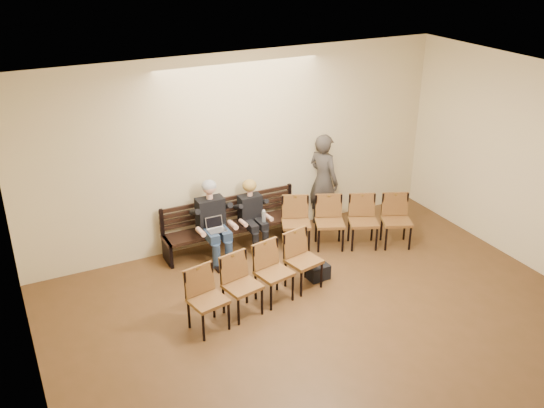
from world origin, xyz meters
The scene contains 11 objects.
ground centered at (0.00, 0.00, 0.00)m, with size 10.00×10.00×0.00m, color brown.
room_walls centered at (0.00, 0.79, 2.54)m, with size 8.02×10.01×3.51m.
bench centered at (-0.32, 4.65, 0.23)m, with size 2.60×0.90×0.45m, color black.
seated_man centered at (-0.76, 4.53, 0.72)m, with size 0.60×0.83×1.44m, color black, non-canonical shape.
seated_woman centered at (0.01, 4.53, 0.59)m, with size 0.51×0.70×1.18m, color black, non-canonical shape.
laptop centered at (-0.77, 4.31, 0.56)m, with size 0.31×0.24×0.22m, color #B4B4B9.
water_bottle centered at (0.13, 4.31, 0.57)m, with size 0.07×0.07×0.24m, color silver.
bag centered at (0.52, 3.00, 0.13)m, with size 0.35×0.24×0.26m, color black.
passerby centered at (1.62, 4.75, 1.08)m, with size 0.79×0.52×2.15m, color #37312D.
chair_row_front centered at (1.55, 3.77, 0.48)m, with size 2.35×0.53×0.97m, color brown.
chair_row_back centered at (-0.73, 2.71, 0.48)m, with size 2.34×0.52×0.96m, color brown.
Camera 1 is at (-4.09, -4.47, 5.39)m, focal length 40.00 mm.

